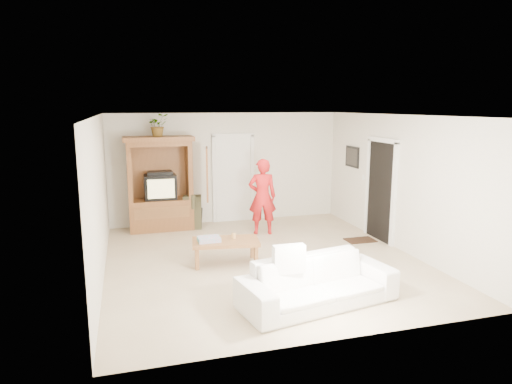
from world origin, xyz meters
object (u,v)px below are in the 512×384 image
at_px(sofa, 318,282).
at_px(coffee_table, 226,243).
at_px(man, 262,197).
at_px(armoire, 161,190).

height_order(sofa, coffee_table, sofa).
bearing_deg(man, armoire, -14.82).
distance_m(armoire, coffee_table, 2.85).
distance_m(man, sofa, 3.72).
bearing_deg(armoire, coffee_table, -71.53).
relative_size(armoire, man, 1.27).
distance_m(armoire, man, 2.29).
xyz_separation_m(armoire, man, (2.07, -0.99, -0.08)).
bearing_deg(man, sofa, 96.20).
xyz_separation_m(man, sofa, (-0.29, -3.68, -0.50)).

